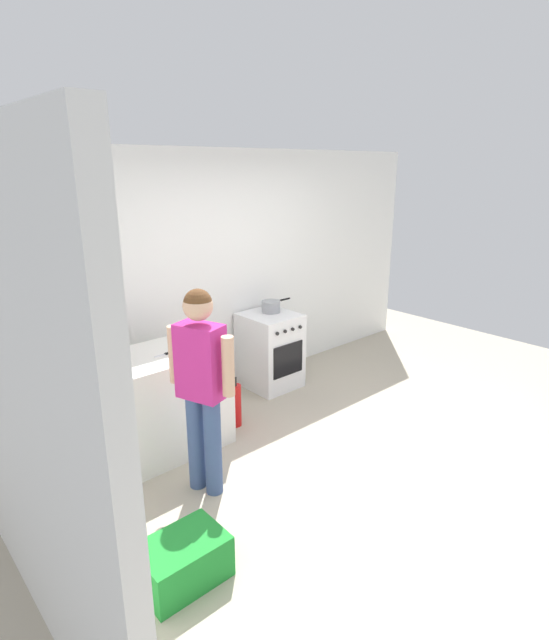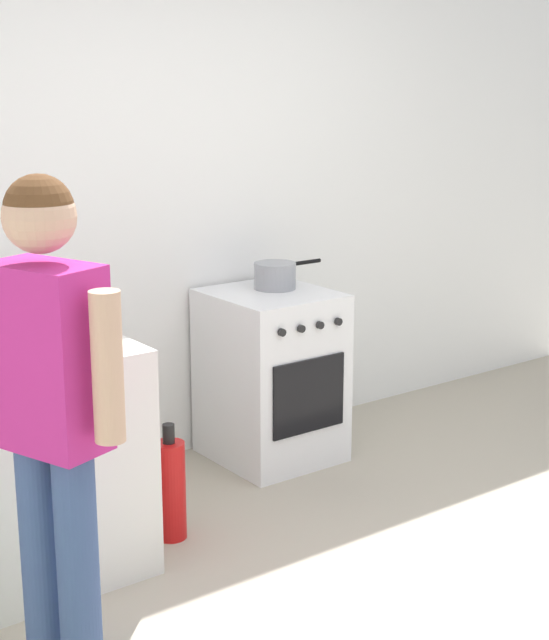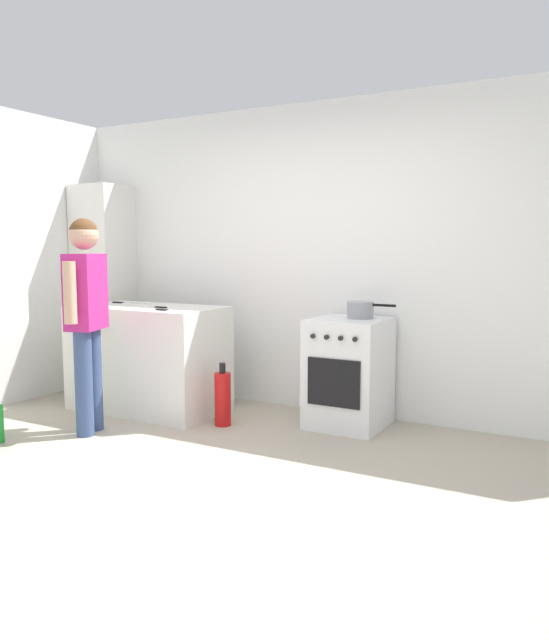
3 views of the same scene
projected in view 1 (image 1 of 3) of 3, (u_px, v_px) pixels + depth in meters
The scene contains 12 objects.
ground_plane at pixel (357, 451), 4.42m from camera, with size 8.00×8.00×0.00m, color #ADA38E.
back_wall at pixel (223, 273), 5.42m from camera, with size 6.00×0.10×2.60m, color white.
counter_unit at pixel (150, 406), 4.28m from camera, with size 1.30×0.70×0.90m, color silver.
oven_left at pixel (270, 350), 5.64m from camera, with size 0.56×0.62×0.85m.
pot at pixel (271, 306), 5.57m from camera, with size 0.39×0.21×0.13m.
knife_bread at pixel (101, 362), 4.03m from camera, with size 0.35×0.07×0.01m.
knife_utility at pixel (201, 352), 4.24m from camera, with size 0.25×0.04×0.01m.
knife_paring at pixel (167, 353), 4.21m from camera, with size 0.21×0.03×0.01m.
person at pixel (201, 376), 3.63m from camera, with size 0.30×0.54×1.61m.
fire_extinguisher at pixel (235, 405), 4.81m from camera, with size 0.13×0.13×0.50m.
recycling_crate_lower at pixel (183, 561), 3.01m from camera, with size 0.52×0.36×0.28m, color #1E842D.
larder_cabinet at pixel (4, 358), 3.86m from camera, with size 0.48×0.44×2.00m, color silver.
Camera 1 is at (-3.12, -2.40, 2.43)m, focal length 28.00 mm.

